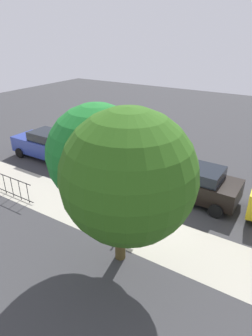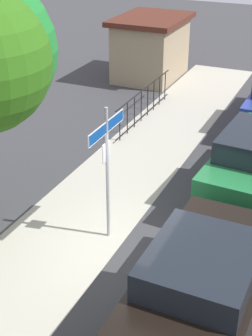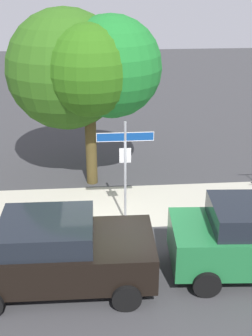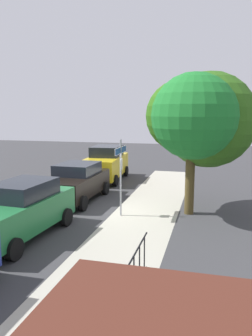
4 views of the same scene
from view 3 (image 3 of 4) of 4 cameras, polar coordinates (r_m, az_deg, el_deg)
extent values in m
plane|color=#38383A|center=(12.39, -2.21, -7.98)|extent=(60.00, 60.00, 0.00)
cube|color=#ADA998|center=(13.70, 5.96, -4.66)|extent=(24.00, 2.60, 0.00)
cylinder|color=#9EA0A5|center=(12.03, -0.10, -0.77)|extent=(0.07, 0.07, 3.03)
cube|color=#144799|center=(11.60, -0.10, 4.12)|extent=(1.52, 0.02, 0.22)
cube|color=white|center=(11.60, -0.10, 4.11)|extent=(1.55, 0.02, 0.25)
cube|color=silver|center=(11.82, -0.11, 1.65)|extent=(0.32, 0.02, 0.42)
cylinder|color=#493C1D|center=(14.44, -4.61, 3.04)|extent=(0.37, 0.37, 2.76)
sphere|color=#2C5D17|center=(14.38, -7.86, 12.69)|extent=(3.85, 3.85, 3.85)
sphere|color=#2B6213|center=(13.34, -4.80, 12.63)|extent=(2.80, 2.80, 2.80)
sphere|color=#1C7229|center=(13.86, -1.96, 13.13)|extent=(3.19, 3.19, 3.19)
cube|color=black|center=(10.14, -8.63, -11.35)|extent=(4.28, 1.97, 0.88)
cube|color=black|center=(9.78, -10.38, -8.06)|extent=(2.07, 1.71, 0.51)
cylinder|color=black|center=(11.14, -0.57, -10.16)|extent=(0.64, 0.23, 0.64)
cylinder|color=black|center=(9.64, 0.08, -16.61)|extent=(0.64, 0.23, 0.64)
cylinder|color=black|center=(11.39, -15.51, -10.32)|extent=(0.64, 0.23, 0.64)
cylinder|color=black|center=(11.49, 8.95, -9.27)|extent=(0.65, 0.26, 0.64)
cylinder|color=black|center=(10.13, 10.55, -14.71)|extent=(0.65, 0.26, 0.64)
camera|label=1|loc=(20.46, -18.94, 25.30)|focal=30.31mm
camera|label=2|loc=(10.01, -55.31, 14.21)|focal=54.37mm
camera|label=4|loc=(19.58, 38.77, 11.74)|focal=35.70mm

